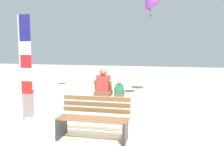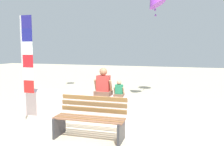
# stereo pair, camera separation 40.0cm
# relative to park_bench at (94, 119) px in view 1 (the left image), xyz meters

# --- Properties ---
(ground_plane) EXTENTS (40.00, 40.00, 0.00)m
(ground_plane) POSITION_rel_park_bench_xyz_m (0.12, 0.37, -0.41)
(ground_plane) COLOR beige
(seawall_ledge) EXTENTS (5.53, 0.51, 0.71)m
(seawall_ledge) POSITION_rel_park_bench_xyz_m (0.12, 1.21, -0.06)
(seawall_ledge) COLOR silver
(seawall_ledge) RESTS_ON ground
(park_bench) EXTENTS (1.57, 0.66, 0.88)m
(park_bench) POSITION_rel_park_bench_xyz_m (0.00, 0.00, 0.00)
(park_bench) COLOR #8A5B42
(park_bench) RESTS_ON ground
(person_adult) EXTENTS (0.48, 0.35, 0.74)m
(person_adult) POSITION_rel_park_bench_xyz_m (-0.12, 1.17, 0.58)
(person_adult) COLOR brown
(person_adult) RESTS_ON seawall_ledge
(person_child) EXTENTS (0.28, 0.21, 0.43)m
(person_child) POSITION_rel_park_bench_xyz_m (0.32, 1.17, 0.46)
(person_child) COLOR brown
(person_child) RESTS_ON seawall_ledge
(flag_banner) EXTENTS (0.36, 0.05, 2.80)m
(flag_banner) POSITION_rel_park_bench_xyz_m (-2.07, 0.55, 1.21)
(flag_banner) COLOR #B7B7BC
(flag_banner) RESTS_ON ground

